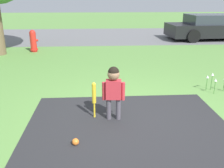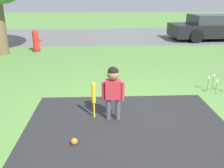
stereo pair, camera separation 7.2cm
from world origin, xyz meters
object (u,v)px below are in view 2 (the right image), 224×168
object	(u,v)px
fire_hydrant	(36,41)
parked_car	(216,28)
child	(113,86)
baseball_bat	(94,95)
sports_ball	(74,141)

from	to	relation	value
fire_hydrant	parked_car	size ratio (longest dim) A/B	0.18
fire_hydrant	child	bearing A→B (deg)	-65.22
baseball_bat	sports_ball	size ratio (longest dim) A/B	6.49
fire_hydrant	parked_car	distance (m)	8.38
fire_hydrant	sports_ball	bearing A→B (deg)	-72.46
child	parked_car	size ratio (longest dim) A/B	0.21
child	sports_ball	size ratio (longest dim) A/B	9.39
sports_ball	parked_car	bearing A→B (deg)	56.17
child	fire_hydrant	bearing A→B (deg)	119.78
child	baseball_bat	distance (m)	0.38
parked_car	sports_ball	bearing A→B (deg)	-126.09
sports_ball	parked_car	world-z (taller)	parked_car
child	baseball_bat	size ratio (longest dim) A/B	1.45
baseball_bat	parked_car	world-z (taller)	parked_car
baseball_bat	fire_hydrant	xyz separation A→B (m)	(-2.31, 5.62, -0.02)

